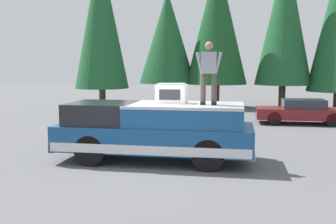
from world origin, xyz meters
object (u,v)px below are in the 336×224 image
at_px(compressor_unit, 172,93).
at_px(person_on_truck_bed, 209,71).
at_px(pickup_truck, 155,130).
at_px(parked_car_maroon, 302,112).

relative_size(compressor_unit, person_on_truck_bed, 0.50).
xyz_separation_m(pickup_truck, person_on_truck_bed, (-0.15, -1.52, 1.68)).
height_order(person_on_truck_bed, parked_car_maroon, person_on_truck_bed).
bearing_deg(pickup_truck, person_on_truck_bed, -95.51).
distance_m(pickup_truck, person_on_truck_bed, 2.27).
height_order(compressor_unit, parked_car_maroon, compressor_unit).
xyz_separation_m(compressor_unit, parked_car_maroon, (8.08, -4.81, -1.35)).
height_order(compressor_unit, person_on_truck_bed, person_on_truck_bed).
bearing_deg(parked_car_maroon, person_on_truck_bed, 155.93).
relative_size(person_on_truck_bed, parked_car_maroon, 0.41).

